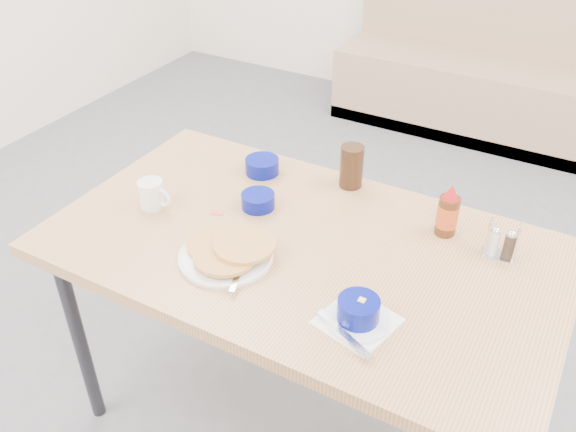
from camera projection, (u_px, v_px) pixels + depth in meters
The scene contains 11 objects.
booth_bench at pixel (497, 76), 3.72m from camera, with size 1.90×0.56×1.22m.
dining_table at pixel (301, 261), 1.71m from camera, with size 1.40×0.80×0.76m.
pancake_plate at pixel (227, 252), 1.61m from camera, with size 0.25×0.25×0.04m.
coffee_mug at pixel (152, 194), 1.80m from camera, with size 0.11×0.07×0.08m.
grits_setting at pixel (358, 313), 1.41m from camera, with size 0.20×0.21×0.07m.
creamer_bowl at pixel (262, 166), 1.97m from camera, with size 0.11×0.11×0.05m.
butter_bowl at pixel (258, 201), 1.81m from camera, with size 0.10×0.10×0.04m.
amber_tumbler at pixel (352, 166), 1.88m from camera, with size 0.07×0.07×0.14m, color black.
condiment_caddy at pixel (501, 245), 1.61m from camera, with size 0.09×0.06×0.10m.
syrup_bottle at pixel (448, 213), 1.67m from camera, with size 0.06×0.06×0.16m.
sugar_wrapper at pixel (217, 213), 1.79m from camera, with size 0.04×0.02×0.00m, color #D35546.
Camera 1 is at (0.62, -0.93, 1.78)m, focal length 38.00 mm.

